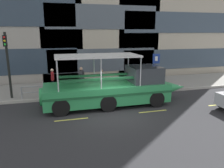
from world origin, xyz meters
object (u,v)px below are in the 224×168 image
at_px(parking_sign, 156,65).
at_px(pedestrian_mid_right, 81,76).
at_px(pedestrian_near_stern, 53,78).
at_px(pedestrian_near_bow, 138,75).
at_px(pedestrian_mid_left, 102,77).
at_px(duck_tour_boat, 115,88).
at_px(traffic_light_pole, 7,59).

xyz_separation_m(parking_sign, pedestrian_mid_right, (-5.85, 0.99, -0.79)).
bearing_deg(pedestrian_near_stern, pedestrian_near_bow, -2.59).
xyz_separation_m(pedestrian_mid_right, pedestrian_near_stern, (-2.18, -0.01, -0.01)).
distance_m(pedestrian_near_bow, pedestrian_mid_left, 3.00).
relative_size(duck_tour_boat, pedestrian_near_bow, 5.82).
bearing_deg(traffic_light_pole, parking_sign, 0.69).
bearing_deg(pedestrian_near_bow, pedestrian_mid_left, 177.92).
distance_m(traffic_light_pole, pedestrian_near_stern, 3.40).
height_order(traffic_light_pole, parking_sign, traffic_light_pole).
xyz_separation_m(duck_tour_boat, pedestrian_mid_left, (-0.10, 3.46, 0.05)).
relative_size(traffic_light_pole, parking_sign, 1.61).
bearing_deg(pedestrian_near_bow, pedestrian_mid_right, 176.08).
distance_m(traffic_light_pole, pedestrian_near_bow, 9.73).
bearing_deg(pedestrian_mid_left, traffic_light_pole, -172.03).
relative_size(pedestrian_mid_left, pedestrian_mid_right, 0.87).
xyz_separation_m(pedestrian_near_bow, pedestrian_near_stern, (-6.78, 0.31, 0.05)).
xyz_separation_m(traffic_light_pole, parking_sign, (10.80, 0.13, -0.81)).
relative_size(parking_sign, pedestrian_mid_left, 1.78).
xyz_separation_m(duck_tour_boat, pedestrian_mid_right, (-1.70, 3.67, 0.18)).
height_order(traffic_light_pole, pedestrian_mid_left, traffic_light_pole).
bearing_deg(pedestrian_mid_right, parking_sign, -9.64).
xyz_separation_m(traffic_light_pole, pedestrian_mid_left, (6.55, 0.92, -1.74)).
bearing_deg(duck_tour_boat, pedestrian_near_stern, 136.67).
relative_size(parking_sign, pedestrian_near_stern, 1.57).
xyz_separation_m(parking_sign, pedestrian_mid_left, (-4.25, 0.79, -0.93)).
relative_size(pedestrian_mid_left, pedestrian_near_stern, 0.88).
bearing_deg(traffic_light_pole, duck_tour_boat, -20.92).
height_order(parking_sign, pedestrian_mid_right, parking_sign).
bearing_deg(pedestrian_mid_left, parking_sign, -10.49).
bearing_deg(pedestrian_mid_left, pedestrian_near_stern, 177.01).
bearing_deg(traffic_light_pole, pedestrian_mid_right, 12.77).
height_order(duck_tour_boat, pedestrian_near_stern, duck_tour_boat).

